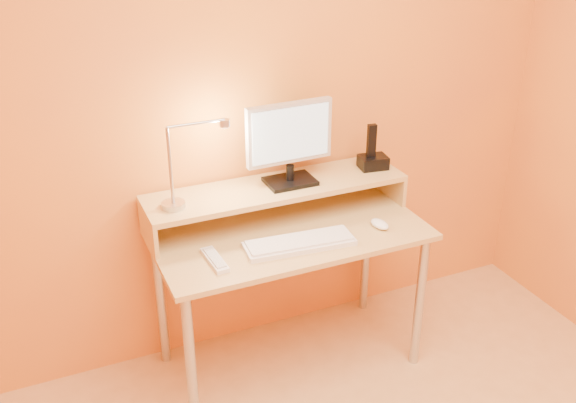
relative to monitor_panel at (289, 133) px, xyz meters
name	(u,v)px	position (x,y,z in m)	size (l,w,h in m)	color
wall_back	(261,96)	(-0.07, 0.16, 0.13)	(3.00, 0.04, 2.50)	orange
desk_leg_fl	(191,366)	(-0.62, -0.41, -0.77)	(0.04, 0.04, 0.69)	#B3B3B7
desk_leg_fr	(420,302)	(0.48, -0.41, -0.77)	(0.04, 0.04, 0.69)	#B3B3B7
desk_leg_bl	(161,301)	(-0.62, 0.09, -0.77)	(0.04, 0.04, 0.69)	#B3B3B7
desk_leg_br	(366,252)	(0.48, 0.09, -0.77)	(0.04, 0.04, 0.69)	#B3B3B7
desk_lower	(290,234)	(-0.07, -0.16, -0.41)	(1.20, 0.60, 0.03)	tan
shelf_riser_left	(148,229)	(-0.66, -0.01, -0.33)	(0.02, 0.30, 0.14)	tan
shelf_riser_right	(388,182)	(0.52, -0.01, -0.33)	(0.02, 0.30, 0.14)	tan
desk_shelf	(277,188)	(-0.07, -0.01, -0.25)	(1.20, 0.30, 0.03)	tan
monitor_foot	(290,181)	(0.00, -0.01, -0.23)	(0.22, 0.16, 0.02)	black
monitor_neck	(290,172)	(0.00, -0.01, -0.19)	(0.04, 0.04, 0.07)	black
monitor_panel	(289,133)	(0.00, 0.00, 0.00)	(0.40, 0.04, 0.27)	#B9B9B9
monitor_back	(287,131)	(0.00, 0.02, 0.00)	(0.36, 0.01, 0.23)	black
monitor_screen	(291,134)	(0.00, -0.02, 0.00)	(0.37, 0.00, 0.24)	#BFE6FF
lamp_base	(173,205)	(-0.55, -0.04, -0.23)	(0.10, 0.10, 0.03)	#B3B3B7
lamp_post	(170,166)	(-0.55, -0.04, -0.05)	(0.01, 0.01, 0.33)	#B3B3B7
lamp_arm	(196,123)	(-0.43, -0.04, 0.12)	(0.01, 0.01, 0.24)	#B3B3B7
lamp_head	(225,123)	(-0.31, -0.04, 0.10)	(0.04, 0.04, 0.03)	#B3B3B7
lamp_bulb	(225,127)	(-0.31, -0.04, 0.09)	(0.03, 0.03, 0.00)	#FFEAC6
phone_dock	(373,162)	(0.43, -0.01, -0.21)	(0.13, 0.10, 0.06)	black
phone_handset	(372,141)	(0.42, -0.01, -0.10)	(0.04, 0.03, 0.16)	black
phone_led	(387,164)	(0.48, -0.06, -0.21)	(0.01, 0.00, 0.04)	blue
keyboard	(299,244)	(-0.08, -0.29, -0.39)	(0.47, 0.15, 0.02)	white
mouse	(380,224)	(0.31, -0.29, -0.38)	(0.06, 0.10, 0.03)	white
remote_control	(215,260)	(-0.45, -0.27, -0.39)	(0.05, 0.20, 0.02)	white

